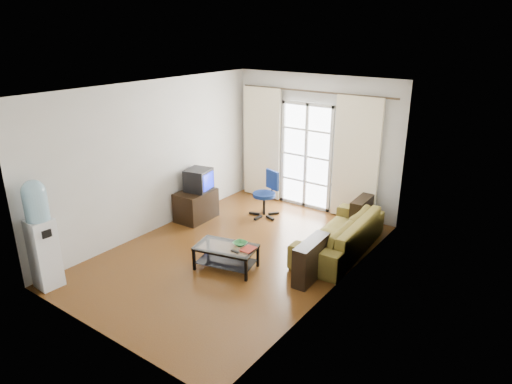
% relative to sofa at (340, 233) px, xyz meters
% --- Properties ---
extents(floor, '(5.20, 5.20, 0.00)m').
position_rel_sofa_xyz_m(floor, '(-1.34, -1.12, -0.31)').
color(floor, brown).
rests_on(floor, ground).
extents(ceiling, '(5.20, 5.20, 0.00)m').
position_rel_sofa_xyz_m(ceiling, '(-1.34, -1.12, 2.39)').
color(ceiling, white).
rests_on(ceiling, wall_back).
extents(wall_back, '(3.60, 0.02, 2.70)m').
position_rel_sofa_xyz_m(wall_back, '(-1.34, 1.48, 1.04)').
color(wall_back, silver).
rests_on(wall_back, floor).
extents(wall_front, '(3.60, 0.02, 2.70)m').
position_rel_sofa_xyz_m(wall_front, '(-1.34, -3.72, 1.04)').
color(wall_front, silver).
rests_on(wall_front, floor).
extents(wall_left, '(0.02, 5.20, 2.70)m').
position_rel_sofa_xyz_m(wall_left, '(-3.14, -1.12, 1.04)').
color(wall_left, silver).
rests_on(wall_left, floor).
extents(wall_right, '(0.02, 5.20, 2.70)m').
position_rel_sofa_xyz_m(wall_right, '(0.46, -1.12, 1.04)').
color(wall_right, silver).
rests_on(wall_right, floor).
extents(french_door, '(1.16, 0.06, 2.15)m').
position_rel_sofa_xyz_m(french_door, '(-1.49, 1.42, 0.77)').
color(french_door, white).
rests_on(french_door, wall_back).
extents(curtain_rod, '(3.30, 0.04, 0.04)m').
position_rel_sofa_xyz_m(curtain_rod, '(-1.34, 1.38, 2.07)').
color(curtain_rod, '#4C3F2D').
rests_on(curtain_rod, wall_back).
extents(curtain_left, '(0.90, 0.07, 2.35)m').
position_rel_sofa_xyz_m(curtain_left, '(-2.54, 1.36, 0.89)').
color(curtain_left, '#FFF3CD').
rests_on(curtain_left, curtain_rod).
extents(curtain_right, '(0.90, 0.07, 2.35)m').
position_rel_sofa_xyz_m(curtain_right, '(-0.39, 1.36, 0.89)').
color(curtain_right, '#FFF3CD').
rests_on(curtain_right, curtain_rod).
extents(radiator, '(0.64, 0.12, 0.64)m').
position_rel_sofa_xyz_m(radiator, '(-0.54, 1.38, 0.02)').
color(radiator, gray).
rests_on(radiator, floor).
extents(sofa, '(2.20, 1.05, 0.62)m').
position_rel_sofa_xyz_m(sofa, '(0.00, 0.00, 0.00)').
color(sofa, brown).
rests_on(sofa, floor).
extents(coffee_table, '(1.03, 0.74, 0.38)m').
position_rel_sofa_xyz_m(coffee_table, '(-1.15, -1.58, -0.07)').
color(coffee_table, silver).
rests_on(coffee_table, floor).
extents(bowl, '(0.23, 0.23, 0.05)m').
position_rel_sofa_xyz_m(bowl, '(-1.00, -1.42, 0.09)').
color(bowl, '#35802E').
rests_on(bowl, coffee_table).
extents(book, '(0.20, 0.25, 0.02)m').
position_rel_sofa_xyz_m(book, '(-0.89, -1.47, 0.08)').
color(book, maroon).
rests_on(book, coffee_table).
extents(remote, '(0.14, 0.05, 0.02)m').
position_rel_sofa_xyz_m(remote, '(-0.92, -1.64, 0.08)').
color(remote, black).
rests_on(remote, coffee_table).
extents(tv_stand, '(0.55, 0.80, 0.57)m').
position_rel_sofa_xyz_m(tv_stand, '(-2.85, -0.42, -0.02)').
color(tv_stand, black).
rests_on(tv_stand, floor).
extents(crt_tv, '(0.53, 0.54, 0.42)m').
position_rel_sofa_xyz_m(crt_tv, '(-2.85, -0.34, 0.48)').
color(crt_tv, black).
rests_on(crt_tv, tv_stand).
extents(task_chair, '(0.79, 0.79, 0.91)m').
position_rel_sofa_xyz_m(task_chair, '(-1.85, 0.50, -0.04)').
color(task_chair, black).
rests_on(task_chair, floor).
extents(water_cooler, '(0.36, 0.35, 1.62)m').
position_rel_sofa_xyz_m(water_cooler, '(-2.91, -3.47, 0.54)').
color(water_cooler, white).
rests_on(water_cooler, floor).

